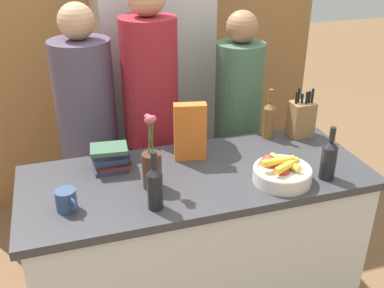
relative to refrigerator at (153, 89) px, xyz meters
name	(u,v)px	position (x,y,z in m)	size (l,w,h in m)	color
kitchen_island	(197,250)	(-0.05, -1.17, -0.49)	(1.67, 0.68, 0.94)	silver
back_wall_wood	(133,30)	(-0.05, 0.36, 0.34)	(2.87, 0.12, 2.60)	#9E6B3D
refrigerator	(153,89)	(0.00, 0.00, 0.00)	(0.71, 0.63, 1.92)	#B7B7BC
fruit_bowl	(282,172)	(0.30, -1.35, 0.02)	(0.27, 0.27, 0.12)	silver
knife_block	(301,118)	(0.64, -0.93, 0.08)	(0.13, 0.11, 0.28)	olive
flower_vase	(152,165)	(-0.28, -1.22, 0.09)	(0.09, 0.09, 0.36)	#4C2D1E
cereal_box	(190,132)	(-0.04, -1.01, 0.12)	(0.17, 0.09, 0.30)	orange
coffee_mug	(66,200)	(-0.66, -1.29, 0.02)	(0.09, 0.12, 0.09)	#334770
book_stack	(110,158)	(-0.44, -1.00, 0.04)	(0.19, 0.15, 0.12)	#2D334C
bottle_oil	(269,119)	(0.45, -0.90, 0.09)	(0.07, 0.07, 0.28)	brown
bottle_vinegar	(155,186)	(-0.31, -1.39, 0.08)	(0.07, 0.07, 0.26)	black
bottle_wine	(329,159)	(0.52, -1.39, 0.08)	(0.07, 0.07, 0.26)	black
person_at_sink	(89,132)	(-0.50, -0.53, -0.02)	(0.33, 0.33, 1.66)	#383842
person_in_blue	(151,116)	(-0.14, -0.59, 0.06)	(0.31, 0.31, 1.78)	#383842
person_in_red_tee	(237,123)	(0.40, -0.59, -0.06)	(0.29, 0.29, 1.58)	#383842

